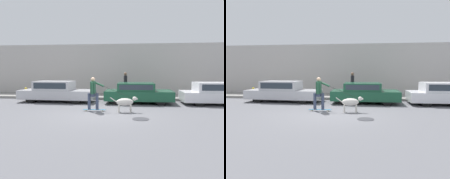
{
  "view_description": "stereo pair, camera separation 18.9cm",
  "coord_description": "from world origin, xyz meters",
  "views": [
    {
      "loc": [
        1.48,
        -9.39,
        1.95
      ],
      "look_at": [
        0.18,
        1.64,
        0.95
      ],
      "focal_mm": 35.0,
      "sensor_mm": 36.0,
      "label": 1
    },
    {
      "loc": [
        1.67,
        -9.37,
        1.95
      ],
      "look_at": [
        0.18,
        1.64,
        0.95
      ],
      "focal_mm": 35.0,
      "sensor_mm": 36.0,
      "label": 2
    }
  ],
  "objects": [
    {
      "name": "parked_car_0",
      "position": [
        -3.46,
        3.47,
        0.61
      ],
      "size": [
        4.59,
        1.81,
        1.27
      ],
      "rotation": [
        0.0,
        0.0,
        -0.03
      ],
      "color": "black",
      "rests_on": "ground_plane"
    },
    {
      "name": "pedestrian_with_bag",
      "position": [
        0.65,
        5.51,
        1.07
      ],
      "size": [
        0.27,
        0.65,
        1.63
      ],
      "rotation": [
        0.0,
        0.0,
        3.37
      ],
      "color": "#3D4760",
      "rests_on": "sidewalk_curb"
    },
    {
      "name": "dog",
      "position": [
        0.93,
        0.52,
        0.48
      ],
      "size": [
        1.25,
        0.46,
        0.73
      ],
      "rotation": [
        0.0,
        0.0,
        0.17
      ],
      "color": "beige",
      "rests_on": "ground_plane"
    },
    {
      "name": "manhole_cover",
      "position": [
        1.62,
        -0.81,
        0.01
      ],
      "size": [
        0.67,
        0.67,
        0.01
      ],
      "color": "#38383D",
      "rests_on": "ground_plane"
    },
    {
      "name": "parked_car_2",
      "position": [
        6.03,
        3.47,
        0.61
      ],
      "size": [
        4.2,
        1.87,
        1.25
      ],
      "rotation": [
        0.0,
        0.0,
        0.02
      ],
      "color": "black",
      "rests_on": "ground_plane"
    },
    {
      "name": "ground_plane",
      "position": [
        0.0,
        0.0,
        0.0
      ],
      "size": [
        36.0,
        36.0,
        0.0
      ],
      "primitive_type": "plane",
      "color": "slate"
    },
    {
      "name": "fire_hydrant",
      "position": [
        -5.9,
        4.26,
        0.42
      ],
      "size": [
        0.18,
        0.18,
        0.8
      ],
      "color": "gold",
      "rests_on": "ground_plane"
    },
    {
      "name": "skateboarder",
      "position": [
        -0.58,
        0.62,
        0.91
      ],
      "size": [
        2.43,
        0.58,
        1.61
      ],
      "rotation": [
        0.0,
        0.0,
        0.04
      ],
      "color": "beige",
      "rests_on": "ground_plane"
    },
    {
      "name": "parked_car_1",
      "position": [
        1.5,
        3.47,
        0.59
      ],
      "size": [
        3.93,
        1.88,
        1.19
      ],
      "rotation": [
        0.0,
        0.0,
        0.01
      ],
      "color": "black",
      "rests_on": "ground_plane"
    },
    {
      "name": "back_wall",
      "position": [
        0.0,
        7.25,
        1.95
      ],
      "size": [
        32.0,
        0.3,
        3.9
      ],
      "color": "#B2ADA8",
      "rests_on": "ground_plane"
    },
    {
      "name": "sidewalk_curb",
      "position": [
        0.0,
        5.8,
        0.08
      ],
      "size": [
        30.0,
        2.56,
        0.16
      ],
      "color": "gray",
      "rests_on": "ground_plane"
    }
  ]
}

